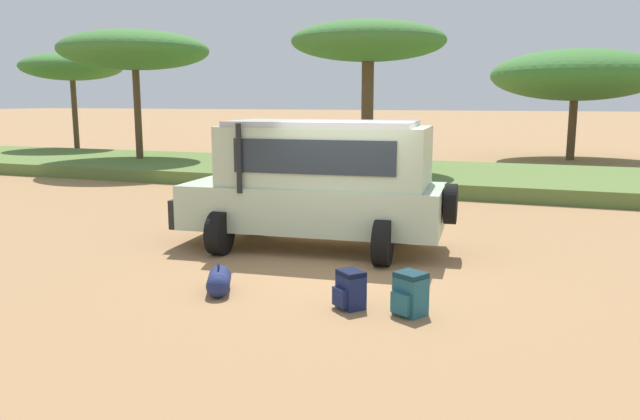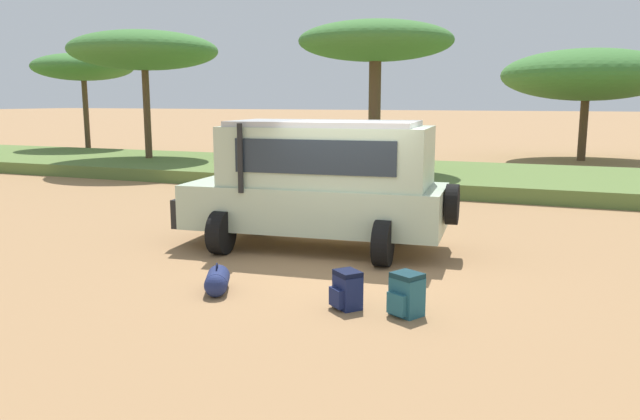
% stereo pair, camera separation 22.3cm
% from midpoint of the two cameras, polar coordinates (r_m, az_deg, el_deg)
% --- Properties ---
extents(ground_plane, '(320.00, 320.00, 0.00)m').
position_cam_midpoint_polar(ground_plane, '(10.91, 1.58, -4.96)').
color(ground_plane, '#9E754C').
extents(grass_bank, '(120.00, 7.00, 0.44)m').
position_cam_midpoint_polar(grass_bank, '(21.68, 11.52, 2.94)').
color(grass_bank, '#5B7538').
rests_on(grass_bank, ground_plane).
extents(safari_vehicle, '(5.44, 3.06, 2.44)m').
position_cam_midpoint_polar(safari_vehicle, '(11.85, -0.69, 2.62)').
color(safari_vehicle, '#B2C6A8').
rests_on(safari_vehicle, ground_plane).
extents(backpack_beside_front_wheel, '(0.48, 0.48, 0.53)m').
position_cam_midpoint_polar(backpack_beside_front_wheel, '(8.61, 2.02, -7.31)').
color(backpack_beside_front_wheel, navy).
rests_on(backpack_beside_front_wheel, ground_plane).
extents(backpack_cluster_center, '(0.49, 0.51, 0.58)m').
position_cam_midpoint_polar(backpack_cluster_center, '(8.41, 7.46, -7.64)').
color(backpack_cluster_center, '#235B6B').
rests_on(backpack_cluster_center, ground_plane).
extents(duffel_bag_low_black_case, '(0.57, 0.81, 0.44)m').
position_cam_midpoint_polar(duffel_bag_low_black_case, '(9.45, -9.90, -6.42)').
color(duffel_bag_low_black_case, navy).
rests_on(duffel_bag_low_black_case, ground_plane).
extents(acacia_tree_far_left, '(4.96, 4.85, 5.10)m').
position_cam_midpoint_polar(acacia_tree_far_left, '(33.83, -21.93, 12.03)').
color(acacia_tree_far_left, brown).
rests_on(acacia_tree_far_left, ground_plane).
extents(acacia_tree_left_mid, '(5.92, 5.96, 5.56)m').
position_cam_midpoint_polar(acacia_tree_left_mid, '(26.87, -16.83, 13.77)').
color(acacia_tree_left_mid, brown).
rests_on(acacia_tree_left_mid, ground_plane).
extents(acacia_tree_centre_back, '(5.18, 5.01, 5.41)m').
position_cam_midpoint_polar(acacia_tree_centre_back, '(21.55, 4.13, 15.00)').
color(acacia_tree_centre_back, brown).
rests_on(acacia_tree_centre_back, ground_plane).
extents(acacia_tree_right_mid, '(7.71, 7.89, 5.14)m').
position_cam_midpoint_polar(acacia_tree_right_mid, '(31.89, 22.15, 11.34)').
color(acacia_tree_right_mid, brown).
rests_on(acacia_tree_right_mid, ground_plane).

